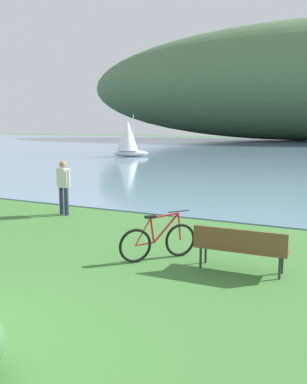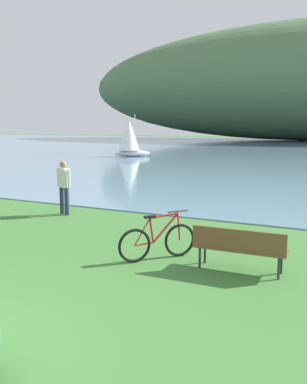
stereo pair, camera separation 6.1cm
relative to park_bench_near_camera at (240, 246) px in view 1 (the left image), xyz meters
name	(u,v)px [view 1 (the left image)]	position (x,y,z in m)	size (l,w,h in m)	color
distant_hillside	(301,82)	(-8.02, 72.83, 9.90)	(84.78, 28.00, 20.75)	#4C7047
park_bench_near_camera	(240,246)	(0.00, 0.00, 0.00)	(1.81, 0.53, 0.88)	brown
bicycle_leaning_near_bench	(159,241)	(-1.75, 0.01, -0.12)	(1.18, 1.40, 1.01)	black
person_at_shoreline	(63,184)	(-6.37, 2.77, 0.46)	(0.60, 0.30, 1.71)	#282D47
sailboat_mid_bay	(128,137)	(-16.46, 24.82, 1.26)	(3.06, 2.79, 3.69)	white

